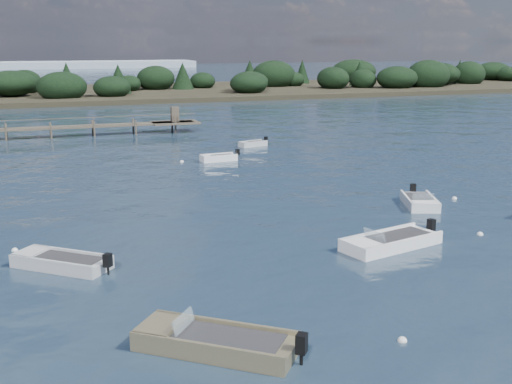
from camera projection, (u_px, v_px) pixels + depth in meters
name	position (u px, v px, depth m)	size (l,w,h in m)	color
ground	(123.00, 121.00, 79.55)	(400.00, 400.00, 0.00)	#152432
dinghy_mid_grey	(62.00, 264.00, 27.85)	(4.31, 4.01, 1.18)	#ACB1B4
tender_far_grey_b	(253.00, 145.00, 60.13)	(3.05, 1.73, 1.02)	#ACB1B4
dinghy_near_olive	(216.00, 345.00, 20.39)	(5.19, 4.68, 1.35)	#70674A
dinghy_extra_a	(420.00, 203.00, 38.30)	(2.83, 3.98, 1.22)	white
tender_far_white	(219.00, 159.00, 52.75)	(3.34, 1.39, 1.13)	white
dinghy_mid_white_a	(391.00, 244.00, 30.64)	(5.55, 3.08, 1.27)	white
buoy_a	(402.00, 341.00, 21.05)	(0.32, 0.32, 0.32)	silver
buoy_b	(480.00, 235.00, 32.63)	(0.32, 0.32, 0.32)	silver
buoy_c	(15.00, 251.00, 30.12)	(0.32, 0.32, 0.32)	silver
buoy_d	(454.00, 199.00, 40.04)	(0.32, 0.32, 0.32)	silver
buoy_e	(182.00, 162.00, 52.31)	(0.32, 0.32, 0.32)	silver
far_headland	(223.00, 82.00, 123.92)	(190.00, 40.00, 5.80)	black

